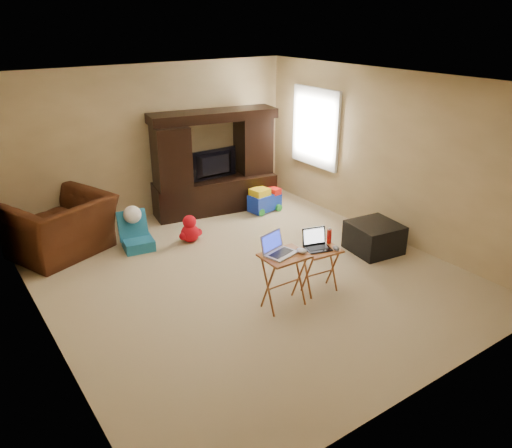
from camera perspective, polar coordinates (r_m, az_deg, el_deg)
floor at (r=6.69m, az=-0.98°, el=-5.77°), size 5.50×5.50×0.00m
ceiling at (r=5.91m, az=-1.15°, el=16.00°), size 5.50×5.50×0.00m
wall_back at (r=8.53m, az=-11.53°, el=9.18°), size 5.00×0.00×5.00m
wall_front at (r=4.36m, az=19.58°, el=-5.32°), size 5.00×0.00×5.00m
wall_left at (r=5.32m, az=-24.06°, el=-0.85°), size 0.00×5.50×5.50m
wall_right at (r=7.80m, az=14.53°, el=7.63°), size 0.00×5.50×5.50m
window_pane at (r=8.81m, az=6.90°, el=10.91°), size 0.00×1.20×1.20m
window_frame at (r=8.79m, az=6.80°, el=10.90°), size 0.06×1.14×1.34m
entertainment_center at (r=8.57m, az=-4.75°, el=7.03°), size 2.19×0.89×1.75m
television at (r=8.54m, az=-4.59°, el=6.73°), size 0.89×0.14×0.51m
recliner at (r=7.60m, az=-21.41°, el=-0.29°), size 1.62×1.53×0.84m
child_rocker at (r=7.47m, az=-13.42°, el=-0.83°), size 0.50×0.55×0.56m
plush_toy at (r=7.59m, az=-7.57°, el=-0.51°), size 0.39×0.32×0.43m
push_toy at (r=8.73m, az=1.00°, el=2.88°), size 0.64×0.50×0.44m
ottoman at (r=7.45m, az=13.34°, el=-1.49°), size 0.74×0.74×0.42m
tray_table_left at (r=5.86m, az=3.22°, el=-6.48°), size 0.53×0.42×0.67m
tray_table_right at (r=6.23m, az=7.34°, el=-5.26°), size 0.48×0.40×0.58m
laptop_left at (r=5.66m, az=2.89°, el=-2.41°), size 0.41×0.37×0.24m
laptop_right at (r=6.04m, az=7.12°, el=-1.86°), size 0.36×0.33×0.24m
mouse_left at (r=5.75m, az=5.22°, el=-3.05°), size 0.11×0.15×0.06m
mouse_right at (r=6.09m, az=9.15°, el=-2.74°), size 0.11×0.14×0.05m
water_bottle at (r=6.23m, az=8.36°, el=-1.41°), size 0.06×0.06×0.18m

